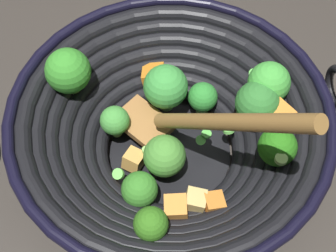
{
  "coord_description": "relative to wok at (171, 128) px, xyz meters",
  "views": [
    {
      "loc": [
        0.26,
        0.21,
        0.58
      ],
      "look_at": [
        -0.02,
        -0.02,
        0.03
      ],
      "focal_mm": 54.42,
      "sensor_mm": 36.0,
      "label": 1
    }
  ],
  "objects": [
    {
      "name": "wok",
      "position": [
        0.0,
        0.0,
        0.0
      ],
      "size": [
        0.39,
        0.39,
        0.25
      ],
      "color": "black",
      "rests_on": "ground"
    },
    {
      "name": "ground_plane",
      "position": [
        0.0,
        -0.0,
        -0.07
      ],
      "size": [
        4.0,
        4.0,
        0.0
      ],
      "primitive_type": "plane",
      "color": "#332D28"
    }
  ]
}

